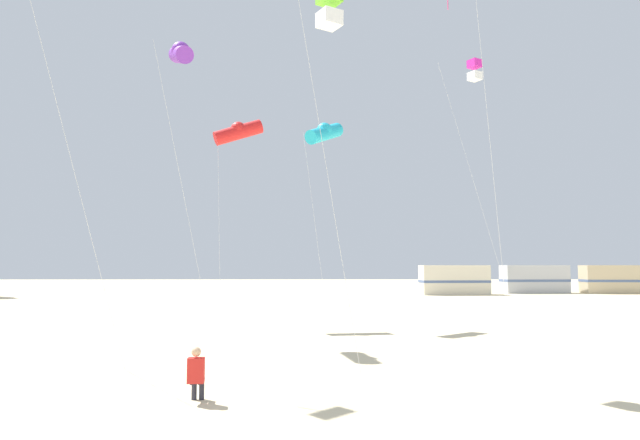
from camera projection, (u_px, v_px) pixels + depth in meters
kite_flyer_standing at (196, 373)px, 11.54m from camera, size 0.35×0.52×1.16m
kite_tube_scarlet at (238, 132)px, 27.29m from camera, size 2.59×1.84×10.16m
kite_box_magenta at (475, 71)px, 30.41m from camera, size 3.38×2.71×14.18m
kite_box_lime at (329, 8)px, 15.99m from camera, size 1.70×1.32×10.90m
kite_tube_violet at (181, 54)px, 22.52m from camera, size 2.38×2.88×12.19m
kite_tube_cyan at (324, 133)px, 26.91m from camera, size 2.07×2.42×10.01m
rv_van_cream at (454, 280)px, 52.74m from camera, size 6.54×2.62×2.80m
rv_van_silver at (534, 279)px, 55.67m from camera, size 6.53×2.61×2.80m
rv_van_tan at (616, 279)px, 55.02m from camera, size 6.58×2.77×2.80m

